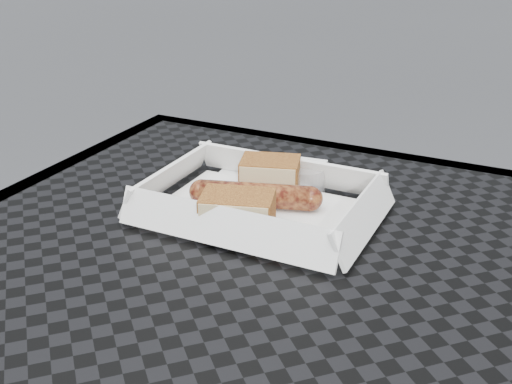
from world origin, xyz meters
TOP-DOWN VIEW (x-y plane):
  - patio_table at (0.00, 0.00)m, footprint 0.80×0.80m
  - food_tray at (-0.09, 0.14)m, footprint 0.22×0.15m
  - bratwurst at (-0.10, 0.15)m, footprint 0.14×0.06m
  - bread_near at (-0.10, 0.19)m, footprint 0.08×0.06m
  - bread_far at (-0.10, 0.10)m, footprint 0.09×0.07m
  - veg_garnish at (-0.03, 0.10)m, footprint 0.03×0.03m
  - napkin at (-0.13, 0.26)m, footprint 0.13×0.13m
  - condiment_cup_sauce at (-0.11, 0.23)m, footprint 0.05×0.05m
  - condiment_cup_empty at (-0.07, 0.22)m, footprint 0.05×0.05m

SIDE VIEW (x-z plane):
  - patio_table at x=0.00m, z-range 0.30..1.04m
  - napkin at x=-0.13m, z-range 0.74..0.75m
  - food_tray at x=-0.09m, z-range 0.74..0.75m
  - veg_garnish at x=-0.03m, z-range 0.75..0.75m
  - condiment_cup_sauce at x=-0.11m, z-range 0.74..0.78m
  - condiment_cup_empty at x=-0.07m, z-range 0.74..0.78m
  - bratwurst at x=-0.10m, z-range 0.75..0.78m
  - bread_far at x=-0.10m, z-range 0.75..0.79m
  - bread_near at x=-0.10m, z-range 0.75..0.79m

